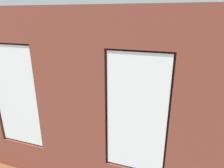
% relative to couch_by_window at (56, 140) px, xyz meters
% --- Properties ---
extents(ground_plane, '(6.97, 6.32, 0.10)m').
position_rel_couch_by_window_xyz_m(ground_plane, '(-0.86, -2.13, -0.38)').
color(ground_plane, brown).
extents(brick_wall_with_windows, '(6.37, 0.30, 3.18)m').
position_rel_couch_by_window_xyz_m(brick_wall_with_windows, '(-0.86, 0.65, 1.24)').
color(brick_wall_with_windows, brown).
rests_on(brick_wall_with_windows, ground_plane).
extents(white_wall_right, '(0.10, 5.32, 3.18)m').
position_rel_couch_by_window_xyz_m(white_wall_right, '(2.28, -1.93, 1.26)').
color(white_wall_right, silver).
rests_on(white_wall_right, ground_plane).
extents(couch_by_window, '(1.84, 0.87, 0.80)m').
position_rel_couch_by_window_xyz_m(couch_by_window, '(0.00, 0.00, 0.00)').
color(couch_by_window, black).
rests_on(couch_by_window, ground_plane).
extents(couch_left, '(0.89, 2.10, 0.80)m').
position_rel_couch_by_window_xyz_m(couch_left, '(-3.34, -1.38, -0.00)').
color(couch_left, black).
rests_on(couch_left, ground_plane).
extents(coffee_table, '(1.24, 0.88, 0.45)m').
position_rel_couch_by_window_xyz_m(coffee_table, '(-0.56, -2.45, 0.07)').
color(coffee_table, olive).
rests_on(coffee_table, ground_plane).
extents(cup_ceramic, '(0.09, 0.09, 0.11)m').
position_rel_couch_by_window_xyz_m(cup_ceramic, '(-0.56, -2.45, 0.18)').
color(cup_ceramic, silver).
rests_on(cup_ceramic, coffee_table).
extents(candle_jar, '(0.08, 0.08, 0.12)m').
position_rel_couch_by_window_xyz_m(candle_jar, '(-0.19, -2.31, 0.18)').
color(candle_jar, '#B7333D').
rests_on(candle_jar, coffee_table).
extents(table_plant_small, '(0.10, 0.10, 0.17)m').
position_rel_couch_by_window_xyz_m(table_plant_small, '(-0.66, -2.31, 0.21)').
color(table_plant_small, gray).
rests_on(table_plant_small, coffee_table).
extents(remote_gray, '(0.09, 0.18, 0.02)m').
position_rel_couch_by_window_xyz_m(remote_gray, '(-0.41, -2.56, 0.13)').
color(remote_gray, '#59595B').
rests_on(remote_gray, coffee_table).
extents(remote_black, '(0.16, 0.15, 0.02)m').
position_rel_couch_by_window_xyz_m(remote_black, '(-0.90, -2.60, 0.13)').
color(remote_black, black).
rests_on(remote_black, coffee_table).
extents(media_console, '(1.26, 0.42, 0.49)m').
position_rel_couch_by_window_xyz_m(media_console, '(1.98, -2.00, -0.09)').
color(media_console, black).
rests_on(media_console, ground_plane).
extents(tv_flatscreen, '(1.03, 0.20, 0.69)m').
position_rel_couch_by_window_xyz_m(tv_flatscreen, '(1.98, -2.01, 0.51)').
color(tv_flatscreen, black).
rests_on(tv_flatscreen, media_console).
extents(papasan_chair, '(1.15, 1.15, 0.71)m').
position_rel_couch_by_window_xyz_m(papasan_chair, '(-0.44, -3.90, 0.12)').
color(papasan_chair, olive).
rests_on(papasan_chair, ground_plane).
extents(potted_plant_near_tv, '(0.92, 0.89, 1.34)m').
position_rel_couch_by_window_xyz_m(potted_plant_near_tv, '(1.42, -0.93, 0.28)').
color(potted_plant_near_tv, '#9E5638').
rests_on(potted_plant_near_tv, ground_plane).
extents(potted_plant_corner_near_left, '(0.64, 0.76, 1.04)m').
position_rel_couch_by_window_xyz_m(potted_plant_corner_near_left, '(-3.50, -4.29, 0.32)').
color(potted_plant_corner_near_left, gray).
rests_on(potted_plant_corner_near_left, ground_plane).
extents(potted_plant_between_couches, '(0.70, 0.70, 1.16)m').
position_rel_couch_by_window_xyz_m(potted_plant_between_couches, '(-1.37, -0.05, 0.43)').
color(potted_plant_between_couches, gray).
rests_on(potted_plant_between_couches, ground_plane).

